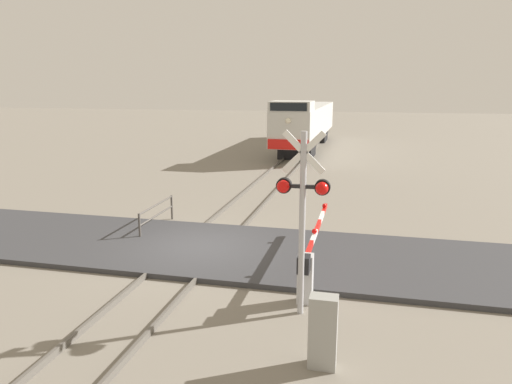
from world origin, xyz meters
name	(u,v)px	position (x,y,z in m)	size (l,w,h in m)	color
ground_plane	(201,250)	(0.00, 0.00, 0.00)	(160.00, 160.00, 0.00)	gray
rail_track_left	(180,246)	(-0.72, 0.00, 0.07)	(0.08, 80.00, 0.15)	#59544C
rail_track_right	(223,250)	(0.72, 0.00, 0.07)	(0.08, 80.00, 0.15)	#59544C
road_surface	(201,248)	(0.00, 0.00, 0.08)	(36.00, 4.92, 0.15)	#38383A
locomotive	(306,123)	(0.00, 25.35, 2.11)	(2.75, 18.72, 4.08)	black
crossing_signal	(302,203)	(3.66, -3.51, 2.63)	(1.18, 0.33, 4.21)	#ADADB2
crossing_gate	(309,260)	(3.68, -2.19, 0.82)	(0.36, 5.77, 1.32)	silver
utility_cabinet	(323,332)	(4.35, -5.52, 0.71)	(0.52, 0.35, 1.41)	#999993
guard_railing	(157,213)	(-2.33, 1.79, 0.62)	(0.08, 2.79, 0.95)	#4C4742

